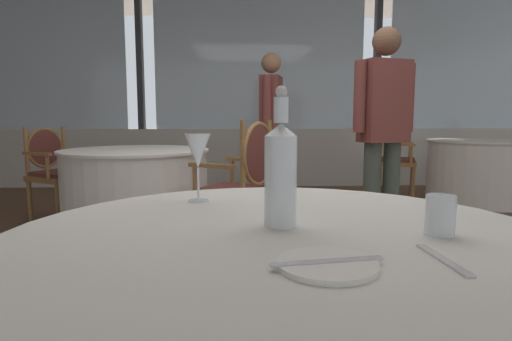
% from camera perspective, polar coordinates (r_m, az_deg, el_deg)
% --- Properties ---
extents(ground_plane, '(14.21, 14.21, 0.00)m').
position_cam_1_polar(ground_plane, '(2.64, 4.12, -15.27)').
color(ground_plane, brown).
extents(window_wall_far, '(10.93, 0.14, 2.98)m').
position_cam_1_polar(window_wall_far, '(6.23, 0.49, 8.76)').
color(window_wall_far, beige).
rests_on(window_wall_far, ground_plane).
extents(side_plate, '(0.18, 0.18, 0.01)m').
position_cam_1_polar(side_plate, '(0.76, 9.67, -12.47)').
color(side_plate, white).
rests_on(side_plate, foreground_table).
extents(butter_knife, '(0.20, 0.05, 0.00)m').
position_cam_1_polar(butter_knife, '(0.75, 9.68, -12.10)').
color(butter_knife, silver).
rests_on(butter_knife, foreground_table).
extents(dinner_fork, '(0.03, 0.17, 0.00)m').
position_cam_1_polar(dinner_fork, '(0.85, 24.07, -10.97)').
color(dinner_fork, silver).
rests_on(dinner_fork, foreground_table).
extents(water_bottle, '(0.08, 0.08, 0.33)m').
position_cam_1_polar(water_bottle, '(1.00, 3.37, -0.07)').
color(water_bottle, white).
rests_on(water_bottle, foreground_table).
extents(wine_glass, '(0.08, 0.08, 0.21)m').
position_cam_1_polar(wine_glass, '(1.30, -7.92, 2.48)').
color(wine_glass, white).
rests_on(wine_glass, foreground_table).
extents(water_tumbler, '(0.06, 0.06, 0.09)m').
position_cam_1_polar(water_tumbler, '(1.02, 23.76, -5.57)').
color(water_tumbler, white).
rests_on(water_tumbler, foreground_table).
extents(background_table_0, '(1.27, 1.27, 0.74)m').
position_cam_1_polar(background_table_0, '(5.75, 28.31, -0.05)').
color(background_table_0, silver).
rests_on(background_table_0, ground_plane).
extents(dining_chair_0_1, '(0.59, 0.63, 0.93)m').
position_cam_1_polar(dining_chair_0_1, '(5.64, 17.76, 2.12)').
color(dining_chair_0_1, olive).
rests_on(dining_chair_0_1, ground_plane).
extents(background_table_1, '(1.23, 1.23, 0.74)m').
position_cam_1_polar(background_table_1, '(3.71, -15.91, -2.96)').
color(background_table_1, silver).
rests_on(background_table_1, ground_plane).
extents(dining_chair_1_0, '(0.63, 0.65, 0.92)m').
position_cam_1_polar(dining_chair_1_0, '(4.46, -25.65, 0.56)').
color(dining_chair_1_0, olive).
rests_on(dining_chair_1_0, ground_plane).
extents(dining_chair_1_1, '(0.63, 0.65, 0.99)m').
position_cam_1_polar(dining_chair_1_1, '(3.05, -1.66, -1.00)').
color(dining_chair_1_1, olive).
rests_on(dining_chair_1_1, ground_plane).
extents(diner_person_0, '(0.51, 0.30, 1.68)m').
position_cam_1_polar(diner_person_0, '(3.37, 16.95, 6.03)').
color(diner_person_0, '#424C42').
rests_on(diner_person_0, ground_plane).
extents(diner_person_1, '(0.28, 0.52, 1.70)m').
position_cam_1_polar(diner_person_1, '(4.63, 2.05, 6.74)').
color(diner_person_1, '#334770').
rests_on(diner_person_1, ground_plane).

